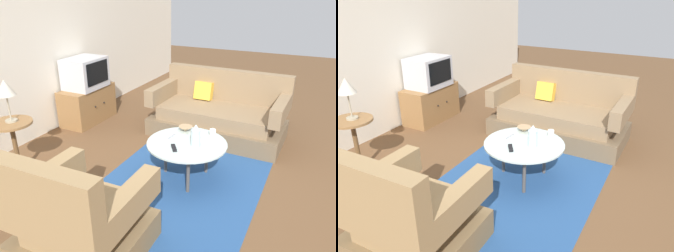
% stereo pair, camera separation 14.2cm
% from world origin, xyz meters
% --- Properties ---
extents(ground_plane, '(16.00, 16.00, 0.00)m').
position_xyz_m(ground_plane, '(0.00, 0.00, 0.00)').
color(ground_plane, brown).
extents(back_wall, '(9.00, 0.12, 2.70)m').
position_xyz_m(back_wall, '(0.00, 2.38, 1.35)').
color(back_wall, beige).
rests_on(back_wall, ground).
extents(area_rug, '(2.45, 1.62, 0.00)m').
position_xyz_m(area_rug, '(0.10, 0.04, 0.00)').
color(area_rug, navy).
rests_on(area_rug, ground).
extents(armchair, '(0.88, 0.89, 0.96)m').
position_xyz_m(armchair, '(-1.30, 0.31, 0.32)').
color(armchair, brown).
rests_on(armchair, ground).
extents(couch, '(0.94, 1.82, 0.86)m').
position_xyz_m(couch, '(1.37, 0.10, 0.29)').
color(couch, brown).
rests_on(couch, ground).
extents(coffee_table, '(0.85, 0.85, 0.43)m').
position_xyz_m(coffee_table, '(0.10, 0.04, 0.40)').
color(coffee_table, '#B2C6C1').
rests_on(coffee_table, ground).
extents(side_table, '(0.44, 0.44, 0.63)m').
position_xyz_m(side_table, '(-0.64, 1.74, 0.45)').
color(side_table, olive).
rests_on(side_table, ground).
extents(tv_stand, '(0.87, 0.46, 0.54)m').
position_xyz_m(tv_stand, '(0.98, 2.06, 0.27)').
color(tv_stand, olive).
rests_on(tv_stand, ground).
extents(television, '(0.60, 0.46, 0.44)m').
position_xyz_m(television, '(0.98, 2.05, 0.76)').
color(television, '#B7B7BC').
rests_on(television, tv_stand).
extents(table_lamp, '(0.20, 0.20, 0.45)m').
position_xyz_m(table_lamp, '(-0.62, 1.74, 0.98)').
color(table_lamp, '#9E937A').
rests_on(table_lamp, side_table).
extents(vase, '(0.10, 0.10, 0.23)m').
position_xyz_m(vase, '(0.09, -0.06, 0.54)').
color(vase, silver).
rests_on(vase, coffee_table).
extents(mug, '(0.11, 0.07, 0.08)m').
position_xyz_m(mug, '(0.39, -0.15, 0.47)').
color(mug, white).
rests_on(mug, coffee_table).
extents(bowl, '(0.16, 0.16, 0.06)m').
position_xyz_m(bowl, '(0.37, 0.17, 0.46)').
color(bowl, tan).
rests_on(bowl, coffee_table).
extents(tv_remote_dark, '(0.15, 0.12, 0.02)m').
position_xyz_m(tv_remote_dark, '(-0.08, 0.10, 0.44)').
color(tv_remote_dark, black).
rests_on(tv_remote_dark, coffee_table).
extents(tv_remote_silver, '(0.16, 0.06, 0.02)m').
position_xyz_m(tv_remote_silver, '(0.16, 0.26, 0.44)').
color(tv_remote_silver, '#B2B2B7').
rests_on(tv_remote_silver, coffee_table).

